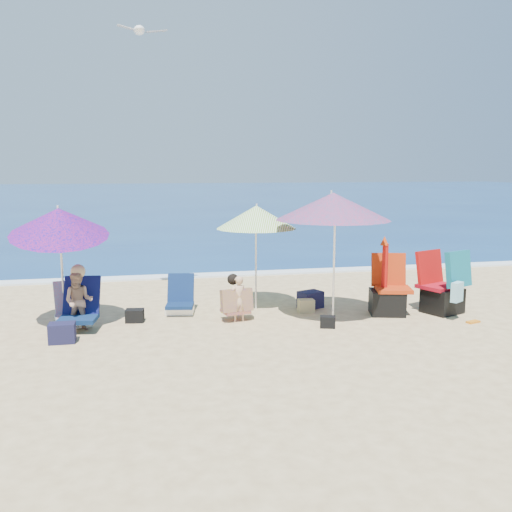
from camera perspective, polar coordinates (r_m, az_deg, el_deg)
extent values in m
plane|color=#D8BC84|center=(8.84, 3.28, -7.98)|extent=(120.00, 120.00, 0.00)
cube|color=navy|center=(53.27, -9.65, 5.94)|extent=(120.00, 80.00, 0.12)
cube|color=white|center=(13.69, -2.35, -1.84)|extent=(120.00, 0.50, 0.04)
cylinder|color=white|center=(9.57, 7.82, -0.58)|extent=(0.04, 0.04, 2.01)
cone|color=#DF1D43|center=(9.47, 7.74, 4.95)|extent=(2.36, 2.36, 0.45)
cylinder|color=white|center=(9.47, 7.56, 6.17)|extent=(0.04, 0.04, 0.12)
cylinder|color=silver|center=(10.28, -0.01, -0.55)|extent=(0.04, 0.04, 1.76)
cone|color=#62B71C|center=(10.20, 0.03, 3.92)|extent=(1.85, 1.85, 0.42)
cylinder|color=white|center=(10.20, 0.07, 4.97)|extent=(0.04, 0.04, 0.11)
cylinder|color=silver|center=(9.74, -18.85, -1.52)|extent=(0.09, 0.46, 1.73)
cone|color=#A4175A|center=(9.44, -19.15, 3.27)|extent=(1.71, 1.76, 0.80)
cylinder|color=white|center=(9.42, -19.25, 4.46)|extent=(0.04, 0.06, 0.12)
cylinder|color=#A6110B|center=(10.22, 12.75, -2.27)|extent=(0.11, 0.11, 1.25)
cone|color=#B6320D|center=(10.11, 12.76, 1.51)|extent=(0.15, 0.15, 0.16)
cube|color=#0C2045|center=(10.07, -7.65, -4.95)|extent=(0.53, 0.49, 0.06)
cube|color=#0C1E43|center=(10.32, -7.54, -3.17)|extent=(0.51, 0.35, 0.50)
cube|color=white|center=(10.23, -7.65, -5.27)|extent=(0.56, 0.51, 0.15)
cube|color=#CC4D48|center=(9.62, -17.96, -5.91)|extent=(0.58, 0.53, 0.06)
cube|color=#C94657|center=(9.90, -18.15, -3.91)|extent=(0.55, 0.39, 0.53)
cube|color=white|center=(9.83, -17.77, -6.18)|extent=(0.60, 0.56, 0.16)
cube|color=#AD2D0C|center=(10.25, 13.60, -3.26)|extent=(0.72, 0.67, 0.06)
cube|color=#A52A0B|center=(10.44, 13.13, -1.35)|extent=(0.63, 0.32, 0.60)
cube|color=black|center=(10.29, 13.00, -4.54)|extent=(0.69, 0.65, 0.43)
cube|color=#9E0B18|center=(10.64, 17.81, -2.92)|extent=(0.79, 0.75, 0.07)
cube|color=#A30C0B|center=(10.72, 16.99, -1.10)|extent=(0.64, 0.40, 0.62)
cube|color=black|center=(10.66, 18.17, -4.26)|extent=(0.76, 0.72, 0.44)
cube|color=#0B7A8B|center=(10.38, 19.62, -1.24)|extent=(0.59, 0.40, 0.63)
cube|color=#84C5D4|center=(10.11, 19.50, -3.42)|extent=(0.27, 0.23, 0.33)
imported|color=tan|center=(9.53, -1.78, -4.31)|extent=(0.31, 0.24, 0.78)
cube|color=#370F6D|center=(9.68, -2.08, -5.53)|extent=(0.50, 0.46, 0.05)
cube|color=#441075|center=(9.54, -1.96, -4.45)|extent=(0.56, 0.29, 0.40)
sphere|color=black|center=(9.61, -2.33, -2.35)|extent=(0.19, 0.19, 0.19)
imported|color=tan|center=(9.43, -17.34, -4.36)|extent=(0.50, 0.42, 0.94)
cube|color=#0C2246|center=(9.41, -17.39, -6.04)|extent=(0.64, 0.58, 0.07)
cube|color=#0B1040|center=(9.65, -17.05, -3.78)|extent=(0.61, 0.41, 0.61)
sphere|color=tan|center=(9.42, -17.41, -1.48)|extent=(0.23, 0.23, 0.23)
cube|color=#161632|center=(8.94, -18.86, -7.30)|extent=(0.38, 0.27, 0.29)
cube|color=black|center=(9.78, -12.05, -5.86)|extent=(0.32, 0.26, 0.22)
cube|color=tan|center=(10.23, 5.04, -4.99)|extent=(0.27, 0.20, 0.23)
cube|color=#181733|center=(10.55, 5.47, -4.36)|extent=(0.50, 0.44, 0.31)
cube|color=black|center=(9.32, 7.19, -6.56)|extent=(0.29, 0.24, 0.19)
cube|color=orange|center=(10.20, 20.93, -6.18)|extent=(0.26, 0.18, 0.03)
ellipsoid|color=white|center=(11.00, -11.62, 21.28)|extent=(0.28, 0.42, 0.15)
cube|color=#95989D|center=(10.98, -12.70, 21.39)|extent=(0.40, 0.19, 0.08)
cube|color=gray|center=(11.13, -9.95, 21.29)|extent=(0.40, 0.19, 0.08)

